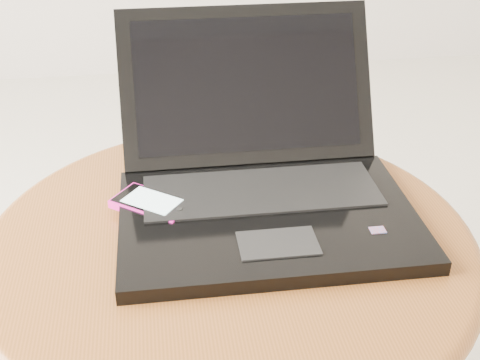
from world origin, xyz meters
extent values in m
cylinder|color=brown|center=(0.07, 0.04, 0.49)|extent=(0.60, 0.60, 0.03)
torus|color=brown|center=(0.07, 0.04, 0.49)|extent=(0.63, 0.63, 0.03)
cube|color=black|center=(0.13, 0.05, 0.51)|extent=(0.38, 0.27, 0.02)
cube|color=black|center=(0.13, 0.10, 0.52)|extent=(0.32, 0.12, 0.00)
cube|color=black|center=(0.12, -0.02, 0.52)|extent=(0.10, 0.06, 0.00)
cube|color=red|center=(0.25, -0.01, 0.52)|extent=(0.02, 0.01, 0.00)
cube|color=black|center=(0.13, 0.24, 0.62)|extent=(0.37, 0.13, 0.21)
cube|color=black|center=(0.13, 0.23, 0.62)|extent=(0.33, 0.10, 0.17)
cube|color=black|center=(0.00, 0.12, 0.51)|extent=(0.13, 0.13, 0.01)
cube|color=#C5288C|center=(-0.04, 0.15, 0.51)|extent=(0.05, 0.05, 0.00)
cube|color=#F51AA4|center=(-0.02, 0.09, 0.52)|extent=(0.12, 0.11, 0.01)
cube|color=black|center=(-0.02, 0.09, 0.52)|extent=(0.11, 0.10, 0.00)
cube|color=white|center=(-0.02, 0.09, 0.53)|extent=(0.08, 0.08, 0.00)
cylinder|color=black|center=(0.01, 0.07, 0.53)|extent=(0.01, 0.01, 0.00)
camera|label=1|loc=(-0.01, -0.62, 0.96)|focal=47.00mm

